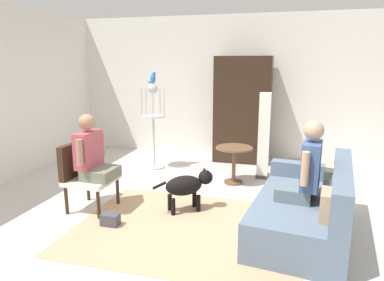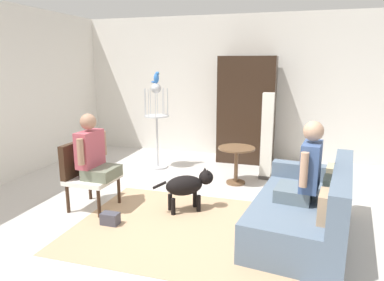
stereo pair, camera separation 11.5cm
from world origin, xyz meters
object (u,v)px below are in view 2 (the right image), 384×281
(armchair, at_px, (85,170))
(person_on_armchair, at_px, (94,153))
(person_on_couch, at_px, (306,170))
(column_lamp, at_px, (267,137))
(couch, at_px, (307,211))
(bird_cage_stand, at_px, (157,122))
(handbag, at_px, (110,219))
(armoire_cabinet, at_px, (247,110))
(dog, at_px, (188,185))
(round_end_table, at_px, (236,158))
(parrot, at_px, (156,78))

(armchair, bearing_deg, person_on_armchair, -1.79)
(person_on_couch, bearing_deg, column_lamp, 106.61)
(couch, xyz_separation_m, person_on_couch, (-0.05, -0.02, 0.47))
(person_on_couch, distance_m, bird_cage_stand, 3.16)
(person_on_armchair, xyz_separation_m, handbag, (0.41, -0.38, -0.67))
(armchair, distance_m, person_on_couch, 2.73)
(couch, height_order, armchair, armchair)
(person_on_armchair, bearing_deg, handbag, -42.70)
(bird_cage_stand, distance_m, armoire_cabinet, 1.73)
(bird_cage_stand, bearing_deg, dog, -56.62)
(dog, xyz_separation_m, handbag, (-0.76, -0.65, -0.27))
(person_on_armchair, relative_size, dog, 1.20)
(person_on_armchair, bearing_deg, armoire_cabinet, 61.59)
(person_on_armchair, distance_m, armoire_cabinet, 3.24)
(armchair, bearing_deg, couch, 0.15)
(round_end_table, xyz_separation_m, column_lamp, (0.42, 0.40, 0.28))
(couch, relative_size, column_lamp, 1.31)
(parrot, distance_m, armoire_cabinet, 1.82)
(dog, distance_m, handbag, 1.03)
(round_end_table, bearing_deg, column_lamp, 43.28)
(parrot, bearing_deg, person_on_couch, -38.03)
(armchair, relative_size, dog, 1.27)
(armchair, xyz_separation_m, handbag, (0.56, -0.39, -0.43))
(column_lamp, relative_size, handbag, 6.71)
(armchair, distance_m, round_end_table, 2.27)
(bird_cage_stand, distance_m, column_lamp, 1.94)
(parrot, bearing_deg, handbag, -81.90)
(person_on_couch, xyz_separation_m, dog, (-1.40, 0.28, -0.41))
(round_end_table, xyz_separation_m, parrot, (-1.50, 0.46, 1.20))
(round_end_table, relative_size, column_lamp, 0.42)
(person_on_armchair, xyz_separation_m, armoire_cabinet, (1.54, 2.84, 0.25))
(column_lamp, xyz_separation_m, armoire_cabinet, (-0.47, 0.97, 0.30))
(couch, relative_size, armoire_cabinet, 0.93)
(armoire_cabinet, bearing_deg, armchair, -120.67)
(bird_cage_stand, bearing_deg, armoire_cabinet, 31.92)
(armchair, height_order, person_on_couch, person_on_couch)
(person_on_couch, height_order, armoire_cabinet, armoire_cabinet)
(round_end_table, height_order, parrot, parrot)
(bird_cage_stand, relative_size, parrot, 7.49)
(couch, bearing_deg, dog, 169.99)
(couch, bearing_deg, handbag, -169.85)
(column_lamp, bearing_deg, bird_cage_stand, 178.22)
(armchair, distance_m, armoire_cabinet, 3.34)
(armchair, xyz_separation_m, round_end_table, (1.73, 1.47, -0.09))
(person_on_couch, relative_size, parrot, 4.31)
(bird_cage_stand, xyz_separation_m, handbag, (0.34, -2.31, -0.77))
(armchair, height_order, armoire_cabinet, armoire_cabinet)
(bird_cage_stand, height_order, parrot, parrot)
(column_lamp, bearing_deg, parrot, 178.21)
(round_end_table, distance_m, handbag, 2.22)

